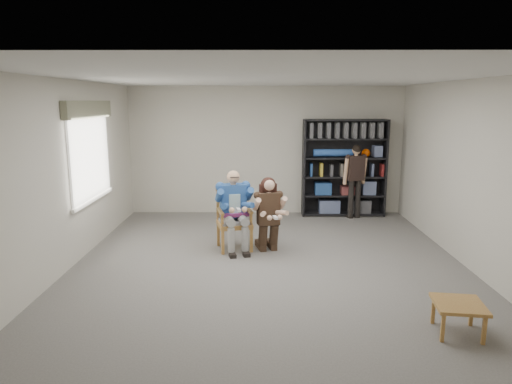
# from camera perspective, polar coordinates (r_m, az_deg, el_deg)

# --- Properties ---
(room_shell) EXTENTS (6.00, 7.00, 2.80)m
(room_shell) POSITION_cam_1_polar(r_m,az_deg,el_deg) (6.64, 1.70, 1.95)
(room_shell) COLOR beige
(room_shell) RESTS_ON ground
(floor) EXTENTS (6.00, 7.00, 0.01)m
(floor) POSITION_cam_1_polar(r_m,az_deg,el_deg) (7.00, 1.63, -9.43)
(floor) COLOR #5F5C58
(floor) RESTS_ON ground
(window_left) EXTENTS (0.16, 2.00, 1.75)m
(window_left) POSITION_cam_1_polar(r_m,az_deg,el_deg) (8.09, -19.92, 4.61)
(window_left) COLOR white
(window_left) RESTS_ON room_shell
(armchair) EXTENTS (0.73, 0.72, 1.05)m
(armchair) POSITION_cam_1_polar(r_m,az_deg,el_deg) (7.70, -2.73, -3.42)
(armchair) COLOR #9C5D2E
(armchair) RESTS_ON floor
(seated_man) EXTENTS (0.77, 0.93, 1.36)m
(seated_man) POSITION_cam_1_polar(r_m,az_deg,el_deg) (7.66, -2.74, -2.29)
(seated_man) COLOR #184291
(seated_man) RESTS_ON floor
(kneeling_woman) EXTENTS (0.71, 0.94, 1.24)m
(kneeling_woman) POSITION_cam_1_polar(r_m,az_deg,el_deg) (7.55, 1.62, -2.93)
(kneeling_woman) COLOR #332519
(kneeling_woman) RESTS_ON floor
(bookshelf) EXTENTS (1.80, 0.38, 2.10)m
(bookshelf) POSITION_cam_1_polar(r_m,az_deg,el_deg) (10.10, 10.95, 2.97)
(bookshelf) COLOR black
(bookshelf) RESTS_ON floor
(standing_man) EXTENTS (0.55, 0.40, 1.58)m
(standing_man) POSITION_cam_1_polar(r_m,az_deg,el_deg) (9.94, 12.27, 1.27)
(standing_man) COLOR black
(standing_man) RESTS_ON floor
(side_table) EXTENTS (0.57, 0.57, 0.35)m
(side_table) POSITION_cam_1_polar(r_m,az_deg,el_deg) (5.55, 23.90, -14.22)
(side_table) COLOR #9C5D2E
(side_table) RESTS_ON floor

